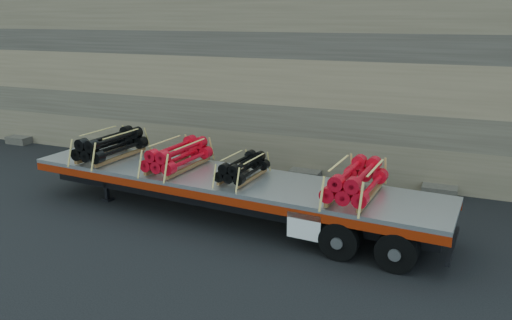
{
  "coord_description": "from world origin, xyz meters",
  "views": [
    {
      "loc": [
        7.34,
        -13.29,
        6.19
      ],
      "look_at": [
        1.39,
        1.13,
        1.67
      ],
      "focal_mm": 35.0,
      "sensor_mm": 36.0,
      "label": 1
    }
  ],
  "objects_px": {
    "trailer": "(225,197)",
    "bundle_midfront": "(178,156)",
    "bundle_rear": "(356,182)",
    "bundle_midrear": "(243,168)",
    "bundle_front": "(111,146)"
  },
  "relations": [
    {
      "from": "trailer",
      "to": "bundle_midfront",
      "type": "xyz_separation_m",
      "value": [
        -1.76,
        0.13,
        1.11
      ]
    },
    {
      "from": "bundle_midfront",
      "to": "bundle_rear",
      "type": "xyz_separation_m",
      "value": [
        5.91,
        -0.44,
        0.02
      ]
    },
    {
      "from": "bundle_rear",
      "to": "bundle_midfront",
      "type": "bearing_deg",
      "value": 180.0
    },
    {
      "from": "bundle_midrear",
      "to": "bundle_rear",
      "type": "relative_size",
      "value": 0.77
    },
    {
      "from": "trailer",
      "to": "bundle_midfront",
      "type": "bearing_deg",
      "value": 180.0
    },
    {
      "from": "trailer",
      "to": "bundle_front",
      "type": "xyz_separation_m",
      "value": [
        -4.6,
        0.34,
        1.13
      ]
    },
    {
      "from": "bundle_midrear",
      "to": "bundle_rear",
      "type": "bearing_deg",
      "value": 0.0
    },
    {
      "from": "bundle_front",
      "to": "bundle_midfront",
      "type": "distance_m",
      "value": 2.84
    },
    {
      "from": "trailer",
      "to": "bundle_rear",
      "type": "distance_m",
      "value": 4.31
    },
    {
      "from": "trailer",
      "to": "bundle_front",
      "type": "relative_size",
      "value": 5.45
    },
    {
      "from": "trailer",
      "to": "bundle_midfront",
      "type": "relative_size",
      "value": 5.72
    },
    {
      "from": "bundle_front",
      "to": "bundle_rear",
      "type": "height_order",
      "value": "bundle_front"
    },
    {
      "from": "bundle_midfront",
      "to": "bundle_rear",
      "type": "distance_m",
      "value": 5.93
    },
    {
      "from": "bundle_midfront",
      "to": "bundle_midrear",
      "type": "bearing_deg",
      "value": -0.0
    },
    {
      "from": "bundle_midfront",
      "to": "bundle_midrear",
      "type": "distance_m",
      "value": 2.4
    }
  ]
}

